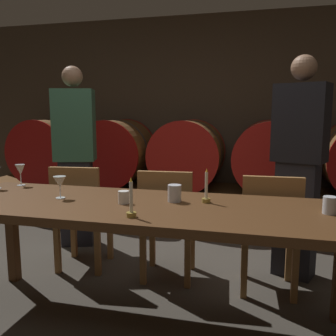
% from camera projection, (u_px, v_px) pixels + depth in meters
% --- Properties ---
extents(ground_plane, '(8.08, 8.08, 0.00)m').
position_uv_depth(ground_plane, '(116.00, 329.00, 2.19)').
color(ground_plane, '#3F3A33').
extents(back_wall, '(6.21, 0.24, 2.53)m').
position_uv_depth(back_wall, '(198.00, 115.00, 4.84)').
color(back_wall, '#473A2D').
rests_on(back_wall, ground).
extents(barrel_shelf, '(5.59, 0.90, 0.38)m').
position_uv_depth(barrel_shelf, '(190.00, 203.00, 4.47)').
color(barrel_shelf, brown).
rests_on(barrel_shelf, ground).
extents(wine_barrel_far_left, '(0.84, 0.78, 0.84)m').
position_uv_depth(wine_barrel_far_left, '(51.00, 151.00, 4.83)').
color(wine_barrel_far_left, brown).
rests_on(wine_barrel_far_left, barrel_shelf).
extents(wine_barrel_left, '(0.84, 0.78, 0.84)m').
position_uv_depth(wine_barrel_left, '(117.00, 153.00, 4.61)').
color(wine_barrel_left, brown).
rests_on(wine_barrel_left, barrel_shelf).
extents(wine_barrel_center, '(0.84, 0.78, 0.84)m').
position_uv_depth(wine_barrel_center, '(188.00, 155.00, 4.39)').
color(wine_barrel_center, brown).
rests_on(wine_barrel_center, barrel_shelf).
extents(wine_barrel_right, '(0.84, 0.78, 0.84)m').
position_uv_depth(wine_barrel_right, '(270.00, 157.00, 4.16)').
color(wine_barrel_right, '#513319').
rests_on(wine_barrel_right, barrel_shelf).
extents(dining_table, '(2.50, 0.79, 0.77)m').
position_uv_depth(dining_table, '(143.00, 216.00, 2.14)').
color(dining_table, '#4C2D16').
rests_on(dining_table, ground).
extents(chair_left, '(0.44, 0.44, 0.88)m').
position_uv_depth(chair_left, '(81.00, 212.00, 2.97)').
color(chair_left, olive).
rests_on(chair_left, ground).
extents(chair_center, '(0.43, 0.43, 0.88)m').
position_uv_depth(chair_center, '(167.00, 220.00, 2.77)').
color(chair_center, olive).
rests_on(chair_center, ground).
extents(chair_right, '(0.42, 0.42, 0.88)m').
position_uv_depth(chair_right, '(270.00, 228.00, 2.56)').
color(chair_right, olive).
rests_on(chair_right, ground).
extents(guest_left, '(0.43, 0.34, 1.73)m').
position_uv_depth(guest_left, '(75.00, 156.00, 3.49)').
color(guest_left, black).
rests_on(guest_left, ground).
extents(guest_right, '(0.44, 0.37, 1.73)m').
position_uv_depth(guest_right, '(299.00, 167.00, 2.81)').
color(guest_right, black).
rests_on(guest_right, ground).
extents(candle_left, '(0.05, 0.05, 0.21)m').
position_uv_depth(candle_left, '(131.00, 206.00, 1.85)').
color(candle_left, olive).
rests_on(candle_left, dining_table).
extents(candle_right, '(0.05, 0.05, 0.21)m').
position_uv_depth(candle_right, '(206.00, 193.00, 2.15)').
color(candle_right, olive).
rests_on(candle_right, dining_table).
extents(wine_glass_center, '(0.07, 0.07, 0.16)m').
position_uv_depth(wine_glass_center, '(20.00, 170.00, 2.65)').
color(wine_glass_center, white).
rests_on(wine_glass_center, dining_table).
extents(wine_glass_right, '(0.08, 0.08, 0.14)m').
position_uv_depth(wine_glass_right, '(60.00, 183.00, 2.26)').
color(wine_glass_right, white).
rests_on(wine_glass_right, dining_table).
extents(cup_left, '(0.07, 0.07, 0.08)m').
position_uv_depth(cup_left, '(124.00, 197.00, 2.14)').
color(cup_left, white).
rests_on(cup_left, dining_table).
extents(cup_center, '(0.08, 0.08, 0.10)m').
position_uv_depth(cup_center, '(175.00, 193.00, 2.18)').
color(cup_center, silver).
rests_on(cup_center, dining_table).
extents(cup_right, '(0.07, 0.07, 0.09)m').
position_uv_depth(cup_right, '(330.00, 205.00, 1.92)').
color(cup_right, silver).
rests_on(cup_right, dining_table).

